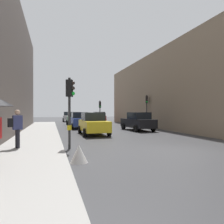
% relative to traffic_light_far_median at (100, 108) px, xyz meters
% --- Properties ---
extents(ground_plane, '(120.00, 120.00, 0.00)m').
position_rel_traffic_light_far_median_xyz_m(ground_plane, '(-0.49, -18.05, -2.25)').
color(ground_plane, '#38383A').
extents(sidewalk_kerb, '(3.00, 40.00, 0.16)m').
position_rel_traffic_light_far_median_xyz_m(sidewalk_kerb, '(-7.10, -12.05, -2.17)').
color(sidewalk_kerb, '#A8A5A0').
rests_on(sidewalk_kerb, ground).
extents(building_facade_right, '(12.00, 32.38, 8.40)m').
position_rel_traffic_light_far_median_xyz_m(building_facade_right, '(10.62, -7.50, 1.95)').
color(building_facade_right, gray).
rests_on(building_facade_right, ground).
extents(traffic_light_far_median, '(0.25, 0.43, 3.26)m').
position_rel_traffic_light_far_median_xyz_m(traffic_light_far_median, '(0.00, 0.00, 0.00)').
color(traffic_light_far_median, '#2D2D2D').
rests_on(traffic_light_far_median, ground).
extents(traffic_light_near_right, '(0.45, 0.34, 3.52)m').
position_rel_traffic_light_far_median_xyz_m(traffic_light_near_right, '(-5.28, -15.98, 0.18)').
color(traffic_light_near_right, '#2D2D2D').
rests_on(traffic_light_near_right, ground).
extents(traffic_light_mid_street, '(0.33, 0.45, 3.72)m').
position_rel_traffic_light_far_median_xyz_m(traffic_light_mid_street, '(4.31, -4.93, 0.32)').
color(traffic_light_mid_street, '#2D2D2D').
rests_on(traffic_light_mid_street, ground).
extents(car_blue_van, '(2.04, 4.21, 1.76)m').
position_rel_traffic_light_far_median_xyz_m(car_blue_van, '(-3.16, -3.76, -1.37)').
color(car_blue_van, navy).
rests_on(car_blue_van, ground).
extents(car_dark_suv, '(2.27, 4.33, 1.76)m').
position_rel_traffic_light_far_median_xyz_m(car_dark_suv, '(1.87, -8.02, -1.37)').
color(car_dark_suv, black).
rests_on(car_dark_suv, ground).
extents(car_silver_hatchback, '(2.13, 4.26, 1.76)m').
position_rel_traffic_light_far_median_xyz_m(car_silver_hatchback, '(-3.14, 11.67, -1.37)').
color(car_silver_hatchback, '#BCBCC1').
rests_on(car_silver_hatchback, ground).
extents(car_red_sedan, '(2.22, 4.30, 1.76)m').
position_rel_traffic_light_far_median_xyz_m(car_red_sedan, '(1.61, 7.75, -1.37)').
color(car_red_sedan, red).
rests_on(car_red_sedan, ground).
extents(car_yellow_taxi, '(2.04, 4.21, 1.76)m').
position_rel_traffic_light_far_median_xyz_m(car_yellow_taxi, '(-2.93, -10.18, -1.37)').
color(car_yellow_taxi, yellow).
rests_on(car_yellow_taxi, ground).
extents(car_green_estate, '(2.05, 4.22, 1.76)m').
position_rel_traffic_light_far_median_xyz_m(car_green_estate, '(-3.10, 2.12, -1.37)').
color(car_green_estate, '#2D6038').
rests_on(car_green_estate, ground).
extents(pedestrian_with_grey_backpack, '(0.66, 0.45, 1.77)m').
position_rel_traffic_light_far_median_xyz_m(pedestrian_with_grey_backpack, '(-7.71, -15.94, -1.09)').
color(pedestrian_with_grey_backpack, black).
rests_on(pedestrian_with_grey_backpack, sidewalk_kerb).
extents(warning_sign_triangle, '(0.64, 0.64, 0.65)m').
position_rel_traffic_light_far_median_xyz_m(warning_sign_triangle, '(-5.21, -18.87, -1.93)').
color(warning_sign_triangle, silver).
rests_on(warning_sign_triangle, ground).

